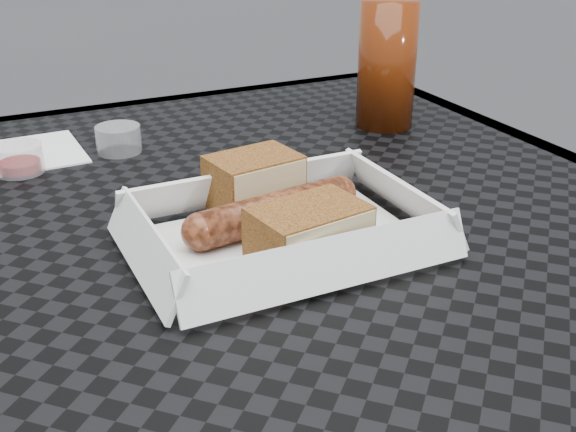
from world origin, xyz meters
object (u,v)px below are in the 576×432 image
(drink_glass, at_px, (387,65))
(bratwurst, at_px, (273,211))
(food_tray, at_px, (283,241))
(patio_table, at_px, (239,278))

(drink_glass, bearing_deg, bratwurst, -139.43)
(food_tray, distance_m, drink_glass, 0.35)
(food_tray, relative_size, bratwurst, 1.28)
(patio_table, height_order, food_tray, food_tray)
(patio_table, xyz_separation_m, food_tray, (0.01, -0.08, 0.08))
(patio_table, xyz_separation_m, drink_glass, (0.26, 0.15, 0.15))
(drink_glass, bearing_deg, patio_table, -149.55)
(patio_table, distance_m, bratwurst, 0.11)
(food_tray, xyz_separation_m, bratwurst, (0.00, 0.02, 0.02))
(bratwurst, bearing_deg, patio_table, 98.78)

